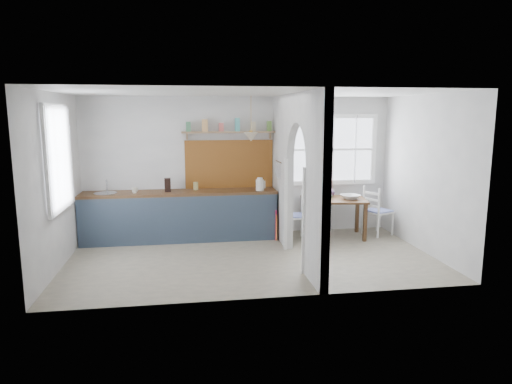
{
  "coord_description": "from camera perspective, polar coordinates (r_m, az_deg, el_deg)",
  "views": [
    {
      "loc": [
        -1.01,
        -6.94,
        2.29
      ],
      "look_at": [
        0.12,
        0.37,
        1.01
      ],
      "focal_mm": 32.0,
      "sensor_mm": 36.0,
      "label": 1
    }
  ],
  "objects": [
    {
      "name": "mug_b",
      "position": [
        8.46,
        -14.86,
        0.3
      ],
      "size": [
        0.11,
        0.11,
        0.08
      ],
      "primitive_type": "imported",
      "rotation": [
        0.0,
        0.0,
        0.06
      ],
      "color": "white",
      "rests_on": "counter"
    },
    {
      "name": "partition",
      "position": [
        7.25,
        4.93,
        3.12
      ],
      "size": [
        0.12,
        3.2,
        2.6
      ],
      "color": "silver",
      "rests_on": "floor"
    },
    {
      "name": "mug_a",
      "position": [
        8.33,
        -14.95,
        0.18
      ],
      "size": [
        0.11,
        0.11,
        0.09
      ],
      "primitive_type": "imported",
      "rotation": [
        0.0,
        0.0,
        0.08
      ],
      "color": "white",
      "rests_on": "counter"
    },
    {
      "name": "plate",
      "position": [
        8.45,
        7.73,
        -0.89
      ],
      "size": [
        0.24,
        0.24,
        0.02
      ],
      "primitive_type": "cylinder",
      "rotation": [
        0.0,
        0.0,
        -0.23
      ],
      "color": "black",
      "rests_on": "dining_table"
    },
    {
      "name": "vase",
      "position": [
        8.74,
        9.16,
        0.1
      ],
      "size": [
        0.22,
        0.22,
        0.22
      ],
      "primitive_type": "imported",
      "rotation": [
        0.0,
        0.0,
        0.05
      ],
      "color": "#4D3553",
      "rests_on": "dining_table"
    },
    {
      "name": "dining_table",
      "position": [
        8.67,
        9.61,
        -3.17
      ],
      "size": [
        1.27,
        0.95,
        0.73
      ],
      "primitive_type": null,
      "rotation": [
        0.0,
        0.0,
        -0.15
      ],
      "color": "brown",
      "rests_on": "floor"
    },
    {
      "name": "kettle",
      "position": [
        8.32,
        0.49,
        1.0
      ],
      "size": [
        0.21,
        0.17,
        0.24
      ],
      "primitive_type": null,
      "rotation": [
        0.0,
        0.0,
        0.09
      ],
      "color": "white",
      "rests_on": "counter"
    },
    {
      "name": "jar",
      "position": [
        8.46,
        -7.54,
        0.74
      ],
      "size": [
        0.1,
        0.1,
        0.14
      ],
      "primitive_type": "cylinder",
      "rotation": [
        0.0,
        0.0,
        -0.08
      ],
      "color": "#9D9458",
      "rests_on": "counter"
    },
    {
      "name": "ceiling",
      "position": [
        7.02,
        -0.51,
        12.33
      ],
      "size": [
        5.8,
        3.2,
        0.01
      ],
      "primitive_type": "cube",
      "color": "silver",
      "rests_on": "walls"
    },
    {
      "name": "floor",
      "position": [
        7.38,
        -0.48,
        -8.29
      ],
      "size": [
        5.8,
        3.2,
        0.01
      ],
      "primitive_type": "cube",
      "color": "gray",
      "rests_on": "ground"
    },
    {
      "name": "nook_window",
      "position": [
        8.98,
        9.52,
        5.25
      ],
      "size": [
        1.76,
        0.1,
        1.3
      ],
      "primitive_type": null,
      "color": "white",
      "rests_on": "walls"
    },
    {
      "name": "pendant_lamp",
      "position": [
        8.18,
        -0.63,
        6.92
      ],
      "size": [
        0.26,
        0.26,
        0.16
      ],
      "primitive_type": "cone",
      "color": "#F2E9CA",
      "rests_on": "ceiling"
    },
    {
      "name": "walls",
      "position": [
        7.08,
        -0.49,
        1.76
      ],
      "size": [
        5.81,
        3.21,
        2.6
      ],
      "color": "silver",
      "rests_on": "floor"
    },
    {
      "name": "towel_magenta",
      "position": [
        8.32,
        2.5,
        -4.22
      ],
      "size": [
        0.02,
        0.03,
        0.57
      ],
      "primitive_type": "cube",
      "color": "#BB1943",
      "rests_on": "counter"
    },
    {
      "name": "table_cup",
      "position": [
        8.39,
        9.21,
        -0.73
      ],
      "size": [
        0.13,
        0.13,
        0.09
      ],
      "primitive_type": "imported",
      "rotation": [
        0.0,
        0.0,
        0.4
      ],
      "color": "#517051",
      "rests_on": "dining_table"
    },
    {
      "name": "bowl",
      "position": [
        8.58,
        11.71,
        -0.61
      ],
      "size": [
        0.42,
        0.42,
        0.08
      ],
      "primitive_type": "imported",
      "rotation": [
        0.0,
        0.0,
        0.24
      ],
      "color": "silver",
      "rests_on": "dining_table"
    },
    {
      "name": "backsplash",
      "position": [
        8.6,
        -3.37,
        3.51
      ],
      "size": [
        1.65,
        0.03,
        0.9
      ],
      "primitive_type": "cube",
      "color": "#99581D",
      "rests_on": "walls"
    },
    {
      "name": "towel_orange",
      "position": [
        8.28,
        2.57,
        -4.47
      ],
      "size": [
        0.02,
        0.03,
        0.47
      ],
      "primitive_type": "cube",
      "color": "orange",
      "rests_on": "counter"
    },
    {
      "name": "chair_left",
      "position": [
        8.4,
        4.61,
        -2.92
      ],
      "size": [
        0.47,
        0.47,
        0.89
      ],
      "primitive_type": null,
      "rotation": [
        0.0,
        0.0,
        -1.75
      ],
      "color": "white",
      "rests_on": "floor"
    },
    {
      "name": "kitchen_window",
      "position": [
        7.21,
        -23.75,
        3.88
      ],
      "size": [
        0.1,
        1.16,
        1.5
      ],
      "primitive_type": null,
      "color": "white",
      "rests_on": "walls"
    },
    {
      "name": "knife_block",
      "position": [
        8.36,
        -11.0,
        0.88
      ],
      "size": [
        0.12,
        0.16,
        0.24
      ],
      "primitive_type": "cube",
      "rotation": [
        0.0,
        0.0,
        0.05
      ],
      "color": "black",
      "rests_on": "counter"
    },
    {
      "name": "chair_right",
      "position": [
        8.98,
        15.03,
        -2.25
      ],
      "size": [
        0.56,
        0.56,
        0.94
      ],
      "primitive_type": null,
      "rotation": [
        0.0,
        0.0,
        1.97
      ],
      "color": "white",
      "rests_on": "floor"
    },
    {
      "name": "counter",
      "position": [
        8.47,
        -9.4,
        -2.85
      ],
      "size": [
        3.5,
        0.6,
        0.9
      ],
      "color": "brown",
      "rests_on": "floor"
    },
    {
      "name": "utensil_rail",
      "position": [
        8.05,
        2.88,
        3.79
      ],
      "size": [
        0.02,
        0.5,
        0.02
      ],
      "primitive_type": "cylinder",
      "rotation": [
        1.57,
        0.0,
        0.0
      ],
      "color": "#B4B7C2",
      "rests_on": "partition"
    },
    {
      "name": "sink",
      "position": [
        8.48,
        -18.3,
        -0.21
      ],
      "size": [
        0.4,
        0.4,
        0.02
      ],
      "primitive_type": "cylinder",
      "color": "#B4B7C2",
      "rests_on": "counter"
    },
    {
      "name": "shelf",
      "position": [
        8.47,
        -3.36,
        7.8
      ],
      "size": [
        1.75,
        0.2,
        0.21
      ],
      "color": "#A27E56",
      "rests_on": "walls"
    }
  ]
}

